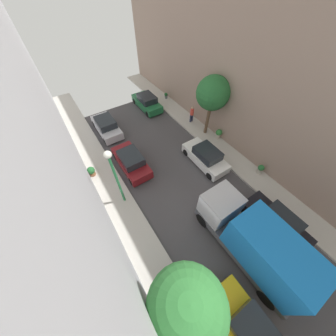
% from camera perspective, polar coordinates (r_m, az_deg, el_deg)
% --- Properties ---
extents(ground, '(32.00, 32.00, 0.00)m').
position_cam_1_polar(ground, '(13.29, 13.31, -13.64)').
color(ground, '#423F42').
extents(sidewalk_left, '(2.00, 44.00, 0.15)m').
position_cam_1_polar(sidewalk_left, '(12.03, -6.36, -25.72)').
color(sidewalk_left, '#B7B2A8').
rests_on(sidewalk_left, ground).
extents(sidewalk_right, '(2.00, 44.00, 0.15)m').
position_cam_1_polar(sidewalk_right, '(15.97, 26.64, -3.43)').
color(sidewalk_right, '#B7B2A8').
rests_on(sidewalk_right, ground).
extents(parked_car_left_1, '(1.78, 4.20, 1.57)m').
position_cam_1_polar(parked_car_left_1, '(11.66, 24.98, -39.69)').
color(parked_car_left_1, gold).
rests_on(parked_car_left_1, ground).
extents(parked_car_left_2, '(1.78, 4.20, 1.57)m').
position_cam_1_polar(parked_car_left_2, '(14.95, -11.59, 2.10)').
color(parked_car_left_2, maroon).
rests_on(parked_car_left_2, ground).
extents(parked_car_left_3, '(1.78, 4.20, 1.57)m').
position_cam_1_polar(parked_car_left_3, '(18.97, -18.93, 12.44)').
color(parked_car_left_3, silver).
rests_on(parked_car_left_3, ground).
extents(parked_car_right_0, '(1.78, 4.20, 1.57)m').
position_cam_1_polar(parked_car_right_0, '(13.73, 31.12, -14.59)').
color(parked_car_right_0, black).
rests_on(parked_car_right_0, ground).
extents(parked_car_right_1, '(1.78, 4.20, 1.57)m').
position_cam_1_polar(parked_car_right_1, '(15.31, 11.83, 3.51)').
color(parked_car_right_1, white).
rests_on(parked_car_right_1, ground).
extents(parked_car_right_2, '(1.78, 4.20, 1.57)m').
position_cam_1_polar(parked_car_right_2, '(21.68, -6.70, 20.01)').
color(parked_car_right_2, '#1E6638').
rests_on(parked_car_right_2, ground).
extents(delivery_truck, '(2.26, 6.60, 3.38)m').
position_cam_1_polar(delivery_truck, '(11.37, 25.71, -20.33)').
color(delivery_truck, '#4C4C51').
rests_on(delivery_truck, ground).
extents(pedestrian, '(0.40, 0.36, 1.72)m').
position_cam_1_polar(pedestrian, '(19.20, 7.57, 16.70)').
color(pedestrian, '#2D334C').
rests_on(pedestrian, sidewalk_right).
extents(street_tree_1, '(2.79, 2.79, 5.45)m').
position_cam_1_polar(street_tree_1, '(16.35, 14.04, 21.93)').
color(street_tree_1, brown).
rests_on(street_tree_1, sidewalk_right).
extents(street_tree_2, '(2.77, 2.77, 5.42)m').
position_cam_1_polar(street_tree_2, '(7.61, 5.92, -37.63)').
color(street_tree_2, brown).
rests_on(street_tree_2, sidewalk_left).
extents(potted_plant_0, '(0.59, 0.59, 0.84)m').
position_cam_1_polar(potted_plant_0, '(15.40, -23.16, -0.93)').
color(potted_plant_0, brown).
rests_on(potted_plant_0, sidewalk_left).
extents(potted_plant_1, '(0.48, 0.48, 0.81)m').
position_cam_1_polar(potted_plant_1, '(16.11, 27.26, -0.27)').
color(potted_plant_1, '#B2A899').
rests_on(potted_plant_1, sidewalk_right).
extents(potted_plant_2, '(0.58, 0.58, 0.96)m').
position_cam_1_polar(potted_plant_2, '(17.83, 15.77, 10.52)').
color(potted_plant_2, '#B2A899').
rests_on(potted_plant_2, sidewalk_right).
extents(potted_plant_3, '(0.39, 0.39, 0.68)m').
position_cam_1_polar(potted_plant_3, '(23.28, -0.61, 22.02)').
color(potted_plant_3, slate).
rests_on(potted_plant_3, sidewalk_right).
extents(lamp_post, '(0.44, 0.44, 4.99)m').
position_cam_1_polar(lamp_post, '(10.93, -16.75, -1.14)').
color(lamp_post, '#26723F').
rests_on(lamp_post, sidewalk_left).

